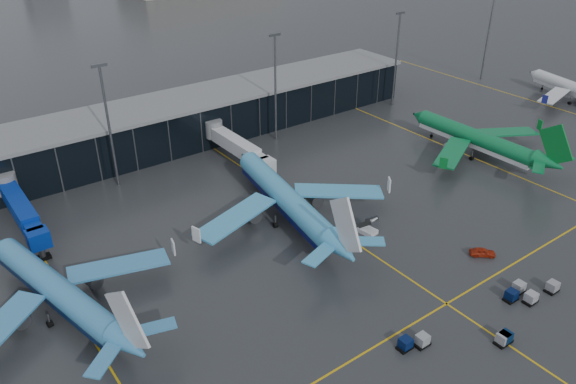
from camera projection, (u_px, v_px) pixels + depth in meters
ground at (330, 278)px, 88.83m from camera, size 600.00×600.00×0.00m
terminal_pier at (158, 126)px, 129.81m from camera, size 142.00×17.00×10.70m
jet_bridges at (21, 209)px, 98.66m from camera, size 94.00×27.50×7.20m
flood_masts at (199, 102)px, 119.91m from camera, size 203.00×0.50×25.50m
taxi_lines at (334, 229)px, 101.49m from camera, size 220.00×120.00×0.02m
airliner_arkefly at (53, 276)px, 79.18m from camera, size 43.87×47.63×12.53m
airliner_klm_near at (285, 185)px, 101.59m from camera, size 46.70×51.20×13.87m
airliner_aer_lingus at (476, 128)px, 126.43m from camera, size 36.35×41.38×12.69m
airliner_ba at (576, 81)px, 157.90m from camera, size 40.98×44.37×11.57m
baggage_carts at (496, 315)px, 80.19m from camera, size 29.25×8.75×1.70m
mobile_airstair at (368, 229)px, 100.03m from camera, size 2.65×3.49×3.45m
service_van_red at (483, 252)px, 93.89m from camera, size 4.29×4.07×1.44m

